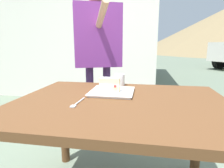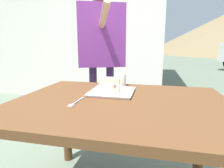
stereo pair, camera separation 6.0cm
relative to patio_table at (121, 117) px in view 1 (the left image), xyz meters
name	(u,v)px [view 1 (the left image)]	position (x,y,z in m)	size (l,w,h in m)	color
patio_table	(121,117)	(0.00, 0.00, 0.00)	(1.19, 0.92, 0.70)	brown
dessert_plate	(112,92)	(-0.08, 0.15, 0.11)	(0.27, 0.27, 0.02)	white
cake_slice	(110,84)	(-0.09, 0.14, 0.16)	(0.13, 0.07, 0.09)	beige
dessert_fork	(78,103)	(-0.22, -0.10, 0.10)	(0.03, 0.17, 0.01)	silver
coffee_cup	(120,80)	(-0.06, 0.39, 0.15)	(0.08, 0.08, 0.09)	white
diner_person	(98,39)	(-0.32, 0.74, 0.46)	(0.47, 0.60, 1.58)	#452855
patio_building	(77,27)	(-1.74, 4.07, 0.88)	(4.11, 3.69, 2.95)	silver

